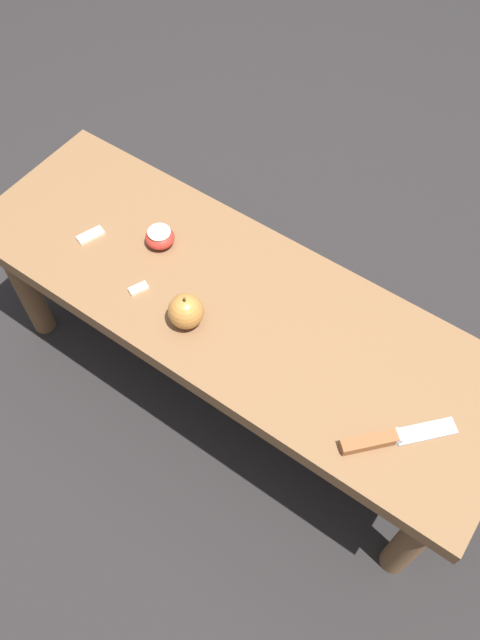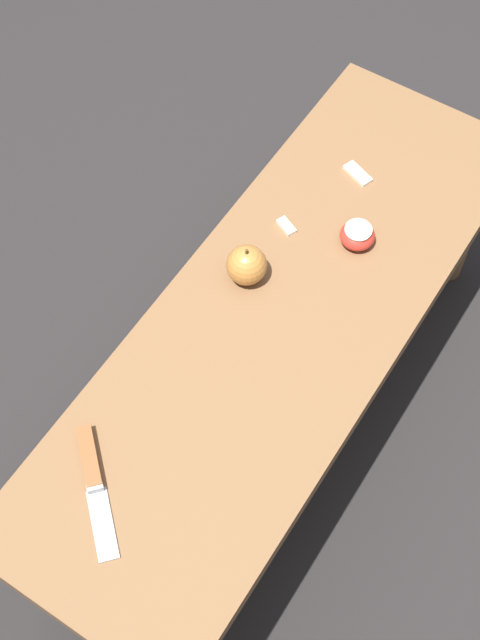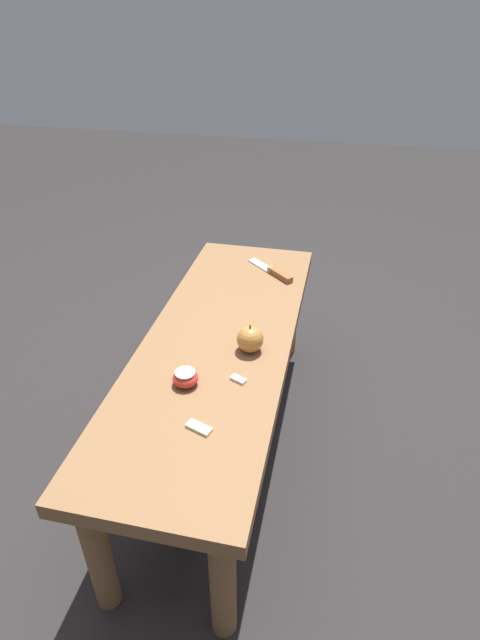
{
  "view_description": "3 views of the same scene",
  "coord_description": "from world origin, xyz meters",
  "px_view_note": "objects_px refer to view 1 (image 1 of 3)",
  "views": [
    {
      "loc": [
        -0.44,
        0.58,
        1.47
      ],
      "look_at": [
        -0.06,
        0.05,
        0.45
      ],
      "focal_mm": 35.0,
      "sensor_mm": 36.0,
      "label": 1
    },
    {
      "loc": [
        -0.69,
        -0.36,
        1.73
      ],
      "look_at": [
        -0.06,
        0.05,
        0.45
      ],
      "focal_mm": 50.0,
      "sensor_mm": 36.0,
      "label": 2
    },
    {
      "loc": [
        1.09,
        0.3,
        1.22
      ],
      "look_at": [
        -0.06,
        0.05,
        0.45
      ],
      "focal_mm": 28.0,
      "sensor_mm": 36.0,
      "label": 3
    }
  ],
  "objects_px": {
    "wooden_bench": "(231,315)",
    "knife": "(383,439)",
    "apple_cut": "(160,237)",
    "apple_whole": "(186,311)"
  },
  "relations": [
    {
      "from": "apple_whole",
      "to": "knife",
      "type": "bearing_deg",
      "value": -179.99
    },
    {
      "from": "apple_whole",
      "to": "apple_cut",
      "type": "bearing_deg",
      "value": -36.48
    },
    {
      "from": "knife",
      "to": "apple_whole",
      "type": "distance_m",
      "value": 0.44
    },
    {
      "from": "wooden_bench",
      "to": "apple_cut",
      "type": "bearing_deg",
      "value": -8.03
    },
    {
      "from": "apple_cut",
      "to": "wooden_bench",
      "type": "bearing_deg",
      "value": 171.97
    },
    {
      "from": "knife",
      "to": "apple_cut",
      "type": "relative_size",
      "value": 2.83
    },
    {
      "from": "wooden_bench",
      "to": "apple_cut",
      "type": "distance_m",
      "value": 0.23
    },
    {
      "from": "wooden_bench",
      "to": "knife",
      "type": "height_order",
      "value": "knife"
    },
    {
      "from": "knife",
      "to": "apple_cut",
      "type": "bearing_deg",
      "value": 120.57
    },
    {
      "from": "wooden_bench",
      "to": "apple_whole",
      "type": "xyz_separation_m",
      "value": [
        0.04,
        0.1,
        0.1
      ]
    }
  ]
}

